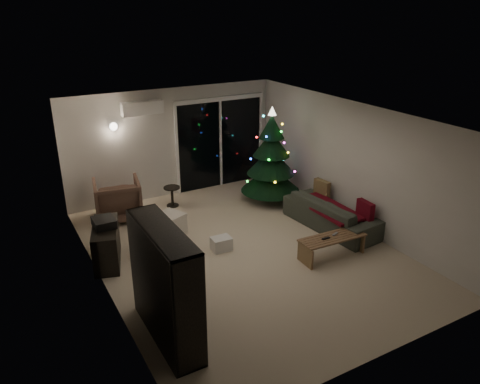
# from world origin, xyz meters

# --- Properties ---
(room) EXTENTS (6.50, 7.51, 2.60)m
(room) POSITION_xyz_m (0.46, 1.49, 1.02)
(room) COLOR beige
(room) RESTS_ON ground
(bookshelf) EXTENTS (0.71, 1.67, 1.62)m
(bookshelf) POSITION_xyz_m (-2.25, -1.52, 0.81)
(bookshelf) COLOR black
(bookshelf) RESTS_ON floor
(media_cabinet) EXTENTS (0.71, 1.17, 0.69)m
(media_cabinet) POSITION_xyz_m (-2.25, 0.86, 0.34)
(media_cabinet) COLOR black
(media_cabinet) RESTS_ON floor
(stereo) EXTENTS (0.35, 0.41, 0.15)m
(stereo) POSITION_xyz_m (-2.25, 0.86, 0.76)
(stereo) COLOR black
(stereo) RESTS_ON media_cabinet
(armchair) EXTENTS (1.08, 1.10, 0.86)m
(armchair) POSITION_xyz_m (-1.57, 2.52, 0.43)
(armchair) COLOR brown
(armchair) RESTS_ON floor
(ottoman) EXTENTS (0.64, 0.64, 0.44)m
(ottoman) POSITION_xyz_m (-0.92, 1.29, 0.22)
(ottoman) COLOR beige
(ottoman) RESTS_ON floor
(cardboard_box_a) EXTENTS (0.55, 0.48, 0.33)m
(cardboard_box_a) POSITION_xyz_m (-1.52, 0.75, 0.16)
(cardboard_box_a) COLOR silver
(cardboard_box_a) RESTS_ON floor
(cardboard_box_b) EXTENTS (0.36, 0.28, 0.25)m
(cardboard_box_b) POSITION_xyz_m (-0.32, 0.25, 0.12)
(cardboard_box_b) COLOR silver
(cardboard_box_b) RESTS_ON floor
(side_table) EXTENTS (0.40, 0.40, 0.45)m
(side_table) POSITION_xyz_m (-0.35, 2.59, 0.23)
(side_table) COLOR black
(side_table) RESTS_ON floor
(floor_lamp) EXTENTS (0.29, 0.29, 1.82)m
(floor_lamp) POSITION_xyz_m (-1.32, 3.27, 0.91)
(floor_lamp) COLOR black
(floor_lamp) RESTS_ON floor
(sofa) EXTENTS (1.00, 2.15, 0.61)m
(sofa) POSITION_xyz_m (2.05, -0.00, 0.30)
(sofa) COLOR #41463E
(sofa) RESTS_ON floor
(sofa_throw) EXTENTS (0.65, 1.50, 0.05)m
(sofa_throw) POSITION_xyz_m (1.95, -0.00, 0.44)
(sofa_throw) COLOR #450915
(sofa_throw) RESTS_ON sofa
(cushion_a) EXTENTS (0.15, 0.41, 0.40)m
(cushion_a) POSITION_xyz_m (2.30, 0.65, 0.55)
(cushion_a) COLOR olive
(cushion_a) RESTS_ON sofa
(cushion_b) EXTENTS (0.15, 0.41, 0.40)m
(cushion_b) POSITION_xyz_m (2.30, -0.65, 0.55)
(cushion_b) COLOR #450915
(cushion_b) RESTS_ON sofa
(coffee_table) EXTENTS (1.24, 0.48, 0.39)m
(coffee_table) POSITION_xyz_m (1.29, -0.92, 0.19)
(coffee_table) COLOR brown
(coffee_table) RESTS_ON floor
(remote_a) EXTENTS (0.15, 0.05, 0.02)m
(remote_a) POSITION_xyz_m (1.14, -0.92, 0.40)
(remote_a) COLOR black
(remote_a) RESTS_ON coffee_table
(remote_b) EXTENTS (0.15, 0.09, 0.02)m
(remote_b) POSITION_xyz_m (1.39, -0.87, 0.40)
(remote_b) COLOR slate
(remote_b) RESTS_ON coffee_table
(christmas_tree) EXTENTS (1.63, 1.63, 2.17)m
(christmas_tree) POSITION_xyz_m (1.73, 1.78, 1.09)
(christmas_tree) COLOR black
(christmas_tree) RESTS_ON floor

